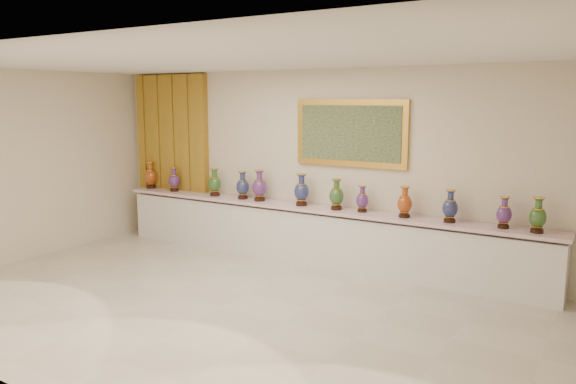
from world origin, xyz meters
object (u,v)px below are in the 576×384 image
(vase_0, at_px, (151,176))
(vase_2, at_px, (215,184))
(vase_1, at_px, (174,181))
(counter, at_px, (312,236))

(vase_0, distance_m, vase_2, 1.55)
(vase_2, bearing_deg, vase_0, 178.83)
(vase_0, xyz_separation_m, vase_1, (0.61, -0.03, -0.03))
(vase_0, bearing_deg, vase_2, -1.17)
(counter, xyz_separation_m, vase_1, (-2.84, -0.02, 0.66))
(vase_1, xyz_separation_m, vase_2, (0.94, -0.00, 0.02))
(counter, bearing_deg, vase_2, -179.29)
(counter, distance_m, vase_0, 3.52)
(vase_1, relative_size, vase_2, 0.91)
(vase_2, bearing_deg, vase_1, 179.76)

